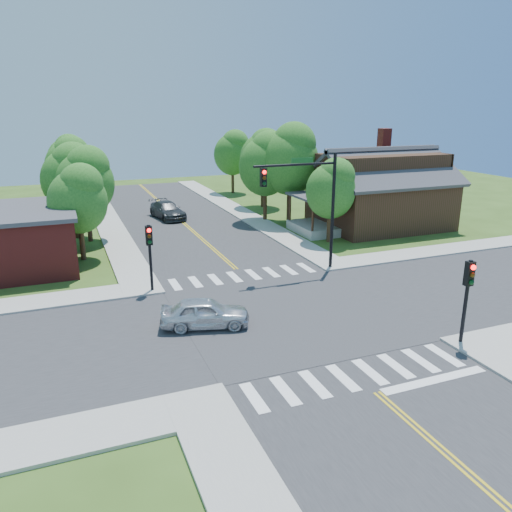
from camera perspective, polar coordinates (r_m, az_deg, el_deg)
name	(u,v)px	position (r m, az deg, el deg)	size (l,w,h in m)	color
ground	(287,315)	(24.74, 3.62, -6.73)	(100.00, 100.00, 0.00)	#324D18
road_ns	(287,314)	(24.74, 3.62, -6.68)	(10.00, 90.00, 0.04)	#2D2D30
road_ew	(287,314)	(24.73, 3.62, -6.67)	(90.00, 10.00, 0.04)	#2D2D30
intersection_patch	(287,315)	(24.74, 3.62, -6.73)	(10.20, 10.20, 0.06)	#2D2D30
sidewalk_ne	(373,221)	(45.48, 13.26, 3.95)	(40.00, 40.00, 0.14)	#9E9B93
crosswalk_north	(244,276)	(30.06, -1.41, -2.25)	(8.85, 2.00, 0.01)	white
crosswalk_south	(357,375)	(19.90, 11.43, -13.15)	(8.85, 2.00, 0.01)	white
centerline	(287,314)	(24.73, 3.62, -6.63)	(0.30, 90.00, 0.01)	gold
stop_bar	(434,381)	(20.36, 19.71, -13.30)	(4.60, 0.45, 0.09)	white
signal_mast_ne	(309,194)	(29.86, 6.05, 7.06)	(5.30, 0.42, 7.20)	black
signal_pole_se	(468,286)	(22.57, 23.07, -3.22)	(0.34, 0.42, 3.80)	black
signal_pole_nw	(150,246)	(27.34, -12.07, 1.16)	(0.34, 0.42, 3.80)	black
house_ne	(380,187)	(43.20, 13.96, 7.65)	(13.05, 8.80, 7.11)	#2F2110
tree_e_a	(332,187)	(37.22, 8.70, 7.77)	(3.70, 3.52, 6.30)	#382314
tree_e_b	(291,157)	(43.13, 3.98, 11.18)	(5.06, 4.81, 8.61)	#382314
tree_e_c	(264,156)	(50.09, 0.87, 11.38)	(4.57, 4.34, 7.77)	#382314
tree_e_d	(233,152)	(58.52, -2.63, 11.83)	(4.28, 4.06, 7.27)	#382314
tree_w_a	(79,197)	(34.29, -19.60, 6.34)	(3.77, 3.58, 6.41)	#382314
tree_w_b	(71,176)	(40.27, -20.34, 8.58)	(4.31, 4.10, 7.33)	#382314
tree_w_c	(70,164)	(48.97, -20.48, 9.85)	(4.30, 4.08, 7.31)	#382314
tree_w_d	(68,157)	(57.56, -20.69, 10.54)	(4.12, 3.92, 7.01)	#382314
tree_house	(266,162)	(43.73, 1.19, 10.65)	(4.62, 4.39, 7.86)	#382314
tree_bldg	(86,179)	(38.91, -18.87, 8.31)	(4.22, 4.01, 7.18)	#382314
car_silver	(205,313)	(23.22, -5.85, -6.55)	(4.37, 2.68, 1.39)	silver
car_dgrey	(167,211)	(45.95, -10.08, 5.12)	(2.85, 5.33, 1.47)	#323437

